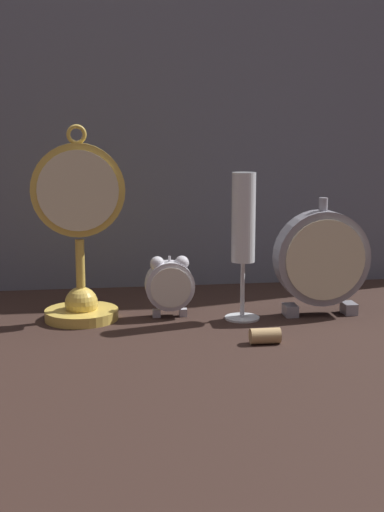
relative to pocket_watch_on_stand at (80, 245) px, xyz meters
The scene contains 7 objects.
ground_plane 0.23m from the pocket_watch_on_stand, 31.55° to the right, with size 4.00×4.00×0.00m, color black.
fabric_backdrop_drape 0.37m from the pocket_watch_on_stand, 52.45° to the left, with size 1.28×0.01×0.71m, color slate.
pocket_watch_on_stand is the anchor object (origin of this frame).
alarm_clock_twin_bell 0.15m from the pocket_watch_on_stand, ahead, with size 0.08×0.03×0.10m.
mantel_clock_silver 0.38m from the pocket_watch_on_stand, ahead, with size 0.15×0.04×0.19m.
champagne_flute 0.25m from the pocket_watch_on_stand, ahead, with size 0.05×0.05×0.23m.
wine_cork 0.32m from the pocket_watch_on_stand, 32.43° to the right, with size 0.02×0.02×0.04m, color tan.
Camera 1 is at (-0.15, -0.98, 0.30)m, focal length 50.00 mm.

